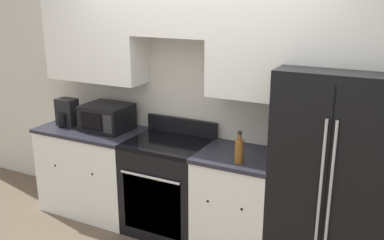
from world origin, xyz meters
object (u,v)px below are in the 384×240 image
Objects in this scene: oven_range at (168,186)px; bottle at (239,151)px; microwave at (107,117)px; refrigerator at (334,175)px.

bottle reaches higher than oven_range.
microwave reaches higher than oven_range.
oven_range is 0.62× the size of refrigerator.
microwave is at bearing 171.48° from bottle.
refrigerator is 2.27m from microwave.
microwave is (-0.74, 0.05, 0.59)m from oven_range.
oven_range is at bearing 166.88° from bottle.
oven_range is 0.99m from bottle.
bottle is at bearing -162.12° from refrigerator.
refrigerator reaches higher than microwave.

